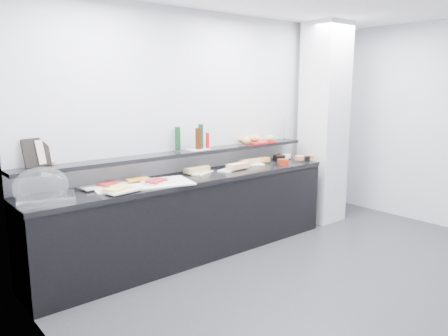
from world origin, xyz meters
TOP-DOWN VIEW (x-y plane):
  - ground at (0.00, 0.00)m, footprint 5.00×5.00m
  - back_wall at (0.00, 2.00)m, footprint 5.00×0.02m
  - column at (1.50, 1.65)m, footprint 0.50×0.50m
  - buffet_cabinet at (-0.70, 1.70)m, footprint 3.60×0.60m
  - counter_top at (-0.70, 1.70)m, footprint 3.62×0.62m
  - wall_shelf at (-0.70, 1.88)m, footprint 3.60×0.25m
  - cloche_base at (-2.23, 1.71)m, footprint 0.54×0.44m
  - cloche_dome at (-2.27, 1.70)m, footprint 0.47×0.31m
  - linen_runner at (-1.31, 1.67)m, footprint 1.04×0.67m
  - platter_meat_a at (-1.73, 1.83)m, footprint 0.29×0.21m
  - food_meat_a at (-1.63, 1.80)m, footprint 0.22×0.18m
  - platter_salmon at (-1.50, 1.85)m, footprint 0.39×0.32m
  - food_salmon at (-1.31, 1.80)m, footprint 0.25×0.17m
  - platter_cheese at (-1.62, 1.52)m, footprint 0.35×0.26m
  - food_cheese at (-1.65, 1.54)m, footprint 0.27×0.22m
  - platter_meat_b at (-1.17, 1.62)m, footprint 0.30×0.21m
  - food_meat_b at (-1.20, 1.60)m, footprint 0.23×0.19m
  - sandwich_plate_left at (-0.51, 1.76)m, footprint 0.32×0.24m
  - sandwich_food_left at (-0.55, 1.80)m, footprint 0.30×0.12m
  - tongs_left at (-0.57, 1.71)m, footprint 0.13×0.10m
  - sandwich_plate_mid at (-0.14, 1.71)m, footprint 0.37×0.25m
  - sandwich_food_mid at (-0.06, 1.67)m, footprint 0.29×0.13m
  - tongs_mid at (-0.18, 1.64)m, footprint 0.16×0.02m
  - sandwich_plate_right at (0.24, 1.81)m, footprint 0.41×0.30m
  - sandwich_food_right at (0.26, 1.80)m, footprint 0.31×0.15m
  - tongs_right at (0.10, 1.72)m, footprint 0.15×0.06m
  - bowl_glass_fruit at (0.49, 1.79)m, footprint 0.24×0.24m
  - fill_glass_fruit at (0.49, 1.80)m, footprint 0.16×0.16m
  - bowl_black_jam at (0.78, 1.79)m, footprint 0.20×0.20m
  - fill_black_jam at (0.78, 1.81)m, footprint 0.16×0.16m
  - bowl_glass_cream at (0.92, 1.84)m, footprint 0.19×0.19m
  - fill_glass_cream at (0.91, 1.80)m, footprint 0.17×0.17m
  - bowl_red_jam at (0.59, 1.55)m, footprint 0.14×0.14m
  - fill_red_jam at (0.56, 1.55)m, footprint 0.10×0.10m
  - bowl_glass_salmon at (0.91, 1.57)m, footprint 0.16×0.16m
  - fill_glass_salmon at (0.95, 1.58)m, footprint 0.13×0.13m
  - bowl_black_fruit at (1.01, 1.55)m, footprint 0.14×0.14m
  - fill_black_fruit at (1.11, 1.55)m, footprint 0.12×0.12m
  - framed_print at (-2.21, 1.97)m, footprint 0.26×0.13m
  - print_art at (-2.13, 1.98)m, footprint 0.18×0.11m
  - condiment_tray at (-0.47, 1.89)m, footprint 0.26×0.17m
  - bottle_green_a at (-0.71, 1.94)m, footprint 0.08×0.08m
  - bottle_brown at (-0.49, 1.86)m, footprint 0.08×0.08m
  - bottle_green_b at (-0.44, 1.87)m, footprint 0.08×0.08m
  - bottle_hot at (-0.37, 1.85)m, footprint 0.05×0.05m
  - shaker_salt at (-0.40, 1.90)m, footprint 0.03×0.03m
  - shaker_pepper at (-0.30, 1.91)m, footprint 0.03×0.03m
  - bread_tray at (0.49, 1.88)m, footprint 0.38×0.28m
  - bread_roll_nw at (0.22, 1.92)m, footprint 0.14×0.11m
  - bread_roll_n at (0.33, 1.93)m, footprint 0.13×0.11m
  - bread_roll_ne at (0.44, 1.91)m, footprint 0.18×0.14m
  - bread_roll_sw at (0.18, 1.78)m, footprint 0.12×0.08m
  - bread_roll_se at (0.60, 1.79)m, footprint 0.13×0.08m
  - bread_roll_midw at (0.44, 1.91)m, footprint 0.17×0.12m
  - bread_roll_mide at (0.43, 1.90)m, footprint 0.13×0.08m
  - carafe at (1.05, 1.91)m, footprint 0.10×0.10m

SIDE VIEW (x-z plane):
  - ground at x=0.00m, z-range 0.00..0.00m
  - buffet_cabinet at x=-0.70m, z-range 0.00..0.85m
  - counter_top at x=-0.70m, z-range 0.85..0.90m
  - linen_runner at x=-1.31m, z-range 0.90..0.91m
  - sandwich_plate_left at x=-0.51m, z-range 0.90..0.91m
  - sandwich_plate_mid at x=-0.14m, z-range 0.90..0.91m
  - sandwich_plate_right at x=0.24m, z-range 0.90..0.91m
  - tongs_left at x=-0.57m, z-range 0.91..0.92m
  - tongs_mid at x=-0.18m, z-range 0.92..0.92m
  - tongs_right at x=0.10m, z-range 0.91..0.92m
  - cloche_base at x=-2.23m, z-range 0.90..0.94m
  - platter_meat_a at x=-1.73m, z-range 0.92..0.93m
  - platter_salmon at x=-1.50m, z-range 0.92..0.93m
  - platter_cheese at x=-1.62m, z-range 0.92..0.93m
  - platter_meat_b at x=-1.17m, z-range 0.92..0.93m
  - bowl_glass_fruit at x=0.49m, z-range 0.90..0.97m
  - bowl_black_jam at x=0.78m, z-range 0.90..0.97m
  - bowl_glass_cream at x=0.92m, z-range 0.90..0.97m
  - bowl_red_jam at x=0.59m, z-range 0.90..0.97m
  - bowl_glass_salmon at x=0.91m, z-range 0.90..0.97m
  - bowl_black_fruit at x=1.01m, z-range 0.90..0.97m
  - food_meat_a at x=-1.63m, z-range 0.93..0.95m
  - food_salmon at x=-1.31m, z-range 0.93..0.95m
  - food_cheese at x=-1.65m, z-range 0.93..0.95m
  - food_meat_b at x=-1.20m, z-range 0.93..0.95m
  - sandwich_food_left at x=-0.55m, z-range 0.91..0.97m
  - sandwich_food_mid at x=-0.06m, z-range 0.91..0.97m
  - sandwich_food_right at x=0.26m, z-range 0.91..0.97m
  - fill_glass_fruit at x=0.49m, z-range 0.92..0.97m
  - fill_black_jam at x=0.78m, z-range 0.92..0.97m
  - fill_glass_cream at x=0.91m, z-range 0.92..0.97m
  - fill_red_jam at x=0.56m, z-range 0.92..0.97m
  - fill_glass_salmon at x=0.95m, z-range 0.92..0.97m
  - fill_black_fruit at x=1.11m, z-range 0.92..0.97m
  - cloche_dome at x=-2.27m, z-range 0.86..1.20m
  - wall_shelf at x=-0.70m, z-range 1.11..1.15m
  - condiment_tray at x=-0.47m, z-range 1.15..1.16m
  - bread_tray at x=0.49m, z-range 1.15..1.17m
  - shaker_salt at x=-0.40m, z-range 1.16..1.23m
  - shaker_pepper at x=-0.30m, z-range 1.16..1.23m
  - bread_roll_nw at x=0.22m, z-range 1.17..1.25m
  - bread_roll_n at x=0.33m, z-range 1.17..1.25m
  - bread_roll_ne at x=0.44m, z-range 1.17..1.25m
  - bread_roll_sw at x=0.18m, z-range 1.17..1.25m
  - bread_roll_se at x=0.60m, z-range 1.17..1.25m
  - bread_roll_midw at x=0.44m, z-range 1.17..1.25m
  - bread_roll_mide at x=0.43m, z-range 1.17..1.25m
  - bottle_hot at x=-0.37m, z-range 1.16..1.34m
  - framed_print at x=-2.21m, z-range 1.15..1.41m
  - print_art at x=-2.13m, z-range 1.17..1.39m
  - bottle_brown at x=-0.49m, z-range 1.16..1.40m
  - bottle_green_a at x=-0.71m, z-range 1.16..1.42m
  - carafe at x=1.05m, z-range 1.15..1.45m
  - bottle_green_b at x=-0.44m, z-range 1.16..1.44m
  - back_wall at x=0.00m, z-range 0.00..2.70m
  - column at x=1.50m, z-range 0.00..2.70m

